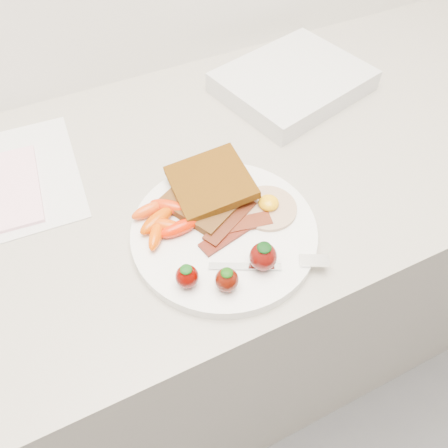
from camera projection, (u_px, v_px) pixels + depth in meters
name	position (u px, v px, depth m)	size (l,w,h in m)	color
counter	(192.00, 305.00, 1.07)	(2.00, 0.60, 0.90)	gray
plate	(224.00, 232.00, 0.64)	(0.27, 0.27, 0.02)	white
toast_lower	(206.00, 198.00, 0.66)	(0.10, 0.10, 0.01)	#391E0E
toast_upper	(211.00, 182.00, 0.66)	(0.11, 0.11, 0.01)	#341405
fried_egg	(268.00, 207.00, 0.65)	(0.10, 0.10, 0.02)	beige
bacon_strips	(233.00, 226.00, 0.63)	(0.12, 0.07, 0.01)	#511A0E
baby_carrots	(163.00, 221.00, 0.63)	(0.09, 0.09, 0.02)	#C94400
strawberries	(234.00, 268.00, 0.57)	(0.14, 0.06, 0.05)	#530300
fork	(277.00, 264.00, 0.59)	(0.16, 0.08, 0.00)	silver
paper_sheet	(17.00, 178.00, 0.71)	(0.19, 0.26, 0.00)	silver
notepad	(0.00, 191.00, 0.69)	(0.12, 0.17, 0.01)	#FFBFD4
appliance	(293.00, 82.00, 0.85)	(0.26, 0.21, 0.04)	silver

